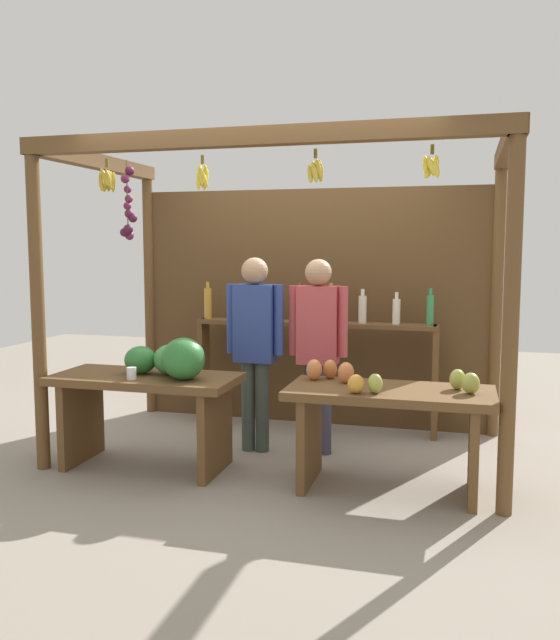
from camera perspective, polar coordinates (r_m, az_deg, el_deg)
The scene contains 7 objects.
ground_plane at distance 5.63m, azimuth 0.50°, elevation -11.05°, with size 12.00×12.00×0.00m, color gray.
market_stall at distance 5.81m, azimuth 1.58°, elevation 3.68°, with size 3.45×1.94×2.46m.
fruit_counter_left at distance 5.12m, azimuth -10.65°, elevation -5.51°, with size 1.40×0.64×1.02m.
fruit_counter_right at distance 4.67m, azimuth 9.20°, elevation -7.77°, with size 1.40×0.64×0.87m.
bottle_shelf_unit at distance 6.08m, azimuth 2.87°, elevation -1.86°, with size 2.21×0.22×1.35m.
vendor_man at distance 5.42m, azimuth -2.15°, elevation -1.40°, with size 0.48×0.22×1.59m.
vendor_woman at distance 5.36m, azimuth 3.26°, elevation -1.58°, with size 0.48×0.21×1.58m.
Camera 1 is at (1.38, -5.19, 1.68)m, focal length 37.50 mm.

